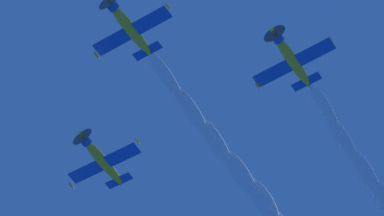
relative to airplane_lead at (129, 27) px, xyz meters
The scene contains 3 objects.
airplane_lead is the anchor object (origin of this frame).
airplane_left_wingman 17.95m from the airplane_lead, 141.10° to the right, with size 9.65×8.57×3.57m.
airplane_right_wingman 16.58m from the airplane_lead, 49.38° to the right, with size 9.60×8.60×3.17m.
Camera 1 is at (-19.46, 23.34, 1.52)m, focal length 80.98 mm.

